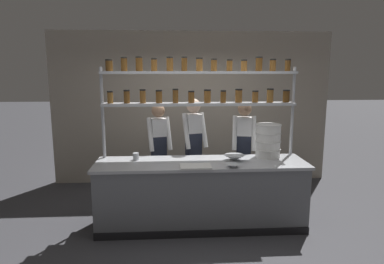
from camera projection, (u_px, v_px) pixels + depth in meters
The scene contains 12 objects.
ground_plane at pixel (201, 225), 4.83m from camera, with size 40.00×40.00×0.00m, color #3D3D42.
back_wall at pixel (192, 108), 6.57m from camera, with size 5.28×0.12×2.87m, color #9E9384.
prep_counter at pixel (201, 194), 4.74m from camera, with size 2.88×0.76×0.92m.
spice_shelf_unit at pixel (200, 90), 4.82m from camera, with size 2.76×0.28×2.34m.
chef_left at pixel (159, 148), 5.41m from camera, with size 0.41×0.34×1.64m.
chef_center at pixel (194, 145), 5.37m from camera, with size 0.42×0.35×1.72m.
chef_right at pixel (244, 147), 5.34m from camera, with size 0.40×0.32×1.67m.
container_stack at pixel (268, 141), 4.88m from camera, with size 0.36×0.36×0.48m.
cutting_board at pixel (196, 167), 4.39m from camera, with size 0.40×0.26×0.02m.
prep_bowl_near_left at pixel (234, 158), 4.73m from camera, with size 0.29×0.29×0.08m.
prep_bowl_center_front at pixel (233, 166), 4.39m from camera, with size 0.17×0.17×0.05m.
serving_cup_front at pixel (136, 156), 4.76m from camera, with size 0.08×0.08×0.10m.
Camera 1 is at (-0.41, -4.50, 2.15)m, focal length 32.00 mm.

